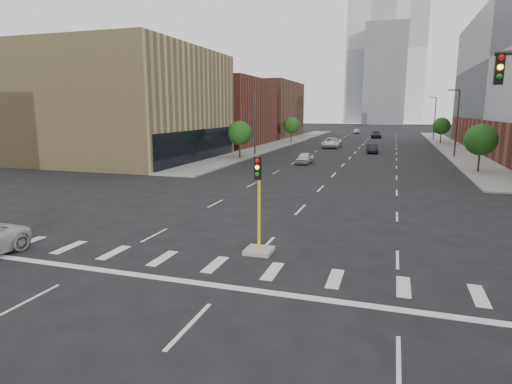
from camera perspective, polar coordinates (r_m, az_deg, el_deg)
The scene contains 22 objects.
ground at distance 12.14m, azimuth -13.40°, elevation -21.18°, with size 400.00×400.00×0.00m, color black.
sidewalk_left_far at distance 85.45m, azimuth 3.90°, elevation 6.62°, with size 5.00×92.00×0.15m, color gray.
sidewalk_right_far at distance 83.48m, azimuth 24.40°, elevation 5.58°, with size 5.00×92.00×0.15m, color gray.
building_left_mid at distance 58.86m, azimuth -16.64°, elevation 11.04°, with size 20.00×24.00×14.00m, color tan.
building_left_far_a at distance 81.69m, azimuth -6.14°, elevation 10.55°, with size 20.00×22.00×12.00m, color brown.
building_left_far_b at distance 105.99m, azimuth -0.34°, elevation 10.95°, with size 20.00×24.00×13.00m, color brown.
tower_left at distance 230.88m, azimuth 15.06°, elevation 17.65°, with size 22.00×22.00×70.00m, color #B2B7BC.
tower_right at distance 270.83m, azimuth 19.57°, elevation 17.41°, with size 20.00×20.00×80.00m, color #B2B7BC.
tower_mid at distance 209.36m, azimuth 16.83°, elevation 14.71°, with size 18.00×18.00×44.00m, color slate.
median_traffic_signal at distance 19.29m, azimuth 0.37°, elevation -5.41°, with size 1.20×1.20×4.40m.
streetlight_right_a at distance 64.20m, azimuth 25.17°, elevation 8.64°, with size 1.60×0.22×9.07m.
streetlight_right_b at distance 99.02m, azimuth 22.70°, elevation 9.26°, with size 1.60×0.22×9.07m.
streetlight_left at distance 61.70m, azimuth -0.07°, elevation 9.61°, with size 1.60×0.22×9.07m.
tree_left_near at distance 57.23m, azimuth -2.19°, elevation 7.88°, with size 3.20×3.20×4.85m.
tree_left_far at distance 86.01m, azimuth 4.74°, elevation 8.86°, with size 3.20×3.20×4.85m.
tree_right_near at distance 49.52m, azimuth 27.80°, elevation 6.18°, with size 3.20×3.20×4.85m.
tree_right_far at distance 89.15m, azimuth 23.51°, elevation 8.07°, with size 3.20×3.20×4.85m.
car_near_left at distance 52.02m, azimuth 6.50°, elevation 4.51°, with size 1.59×3.96×1.35m, color silver.
car_mid_right at distance 67.00m, azimuth 15.21°, elevation 5.64°, with size 1.48×4.24×1.40m, color black.
car_far_left at distance 74.99m, azimuth 10.06°, elevation 6.49°, with size 2.83×6.15×1.71m, color silver.
car_deep_right at distance 103.44m, azimuth 15.70°, elevation 7.37°, with size 2.16×5.31×1.54m, color black.
car_distant at distance 120.81m, azimuth 13.25°, elevation 7.90°, with size 1.66×4.14×1.41m, color silver.
Camera 1 is at (5.56, -8.70, 6.38)m, focal length 30.00 mm.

